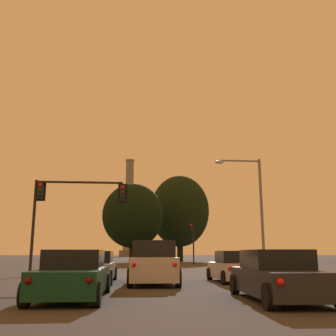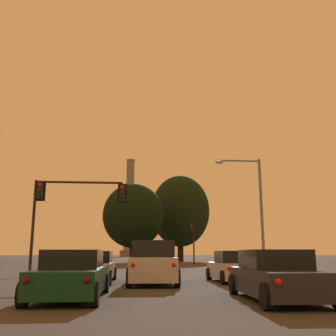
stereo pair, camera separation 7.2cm
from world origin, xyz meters
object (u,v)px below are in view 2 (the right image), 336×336
at_px(suv_center_lane_front, 153,263).
at_px(sedan_right_lane_second, 277,277).
at_px(sedan_left_lane_second, 72,276).
at_px(traffic_light_overhead_left, 66,202).
at_px(traffic_light_far_right, 193,236).
at_px(sedan_left_lane_front, 93,268).
at_px(smokestack, 130,217).
at_px(hatchback_right_lane_front, 233,268).
at_px(street_lamp, 253,201).

relative_size(suv_center_lane_front, sedan_right_lane_second, 1.04).
xyz_separation_m(sedan_left_lane_second, traffic_light_overhead_left, (-2.44, 12.47, 3.80)).
bearing_deg(traffic_light_far_right, traffic_light_overhead_left, -114.63).
xyz_separation_m(sedan_right_lane_second, sedan_left_lane_front, (-5.99, 7.71, 0.00)).
relative_size(suv_center_lane_front, sedan_left_lane_front, 1.05).
bearing_deg(traffic_light_overhead_left, smokestack, 89.06).
xyz_separation_m(hatchback_right_lane_front, street_lamp, (3.73, 8.43, 4.33)).
xyz_separation_m(suv_center_lane_front, sedan_right_lane_second, (3.27, -6.42, -0.23)).
bearing_deg(smokestack, suv_center_lane_front, -88.87).
relative_size(sedan_right_lane_second, hatchback_right_lane_front, 1.16).
bearing_deg(smokestack, traffic_light_overhead_left, -90.94).
height_order(sedan_left_lane_second, street_lamp, street_lamp).
bearing_deg(traffic_light_overhead_left, suv_center_lane_front, -53.93).
bearing_deg(smokestack, traffic_light_far_right, -85.18).
bearing_deg(sedan_left_lane_front, sedan_left_lane_second, -89.19).
distance_m(sedan_left_lane_front, street_lamp, 13.80).
xyz_separation_m(sedan_right_lane_second, traffic_light_far_right, (3.35, 39.06, 2.77)).
xyz_separation_m(sedan_left_lane_second, hatchback_right_lane_front, (6.54, 6.38, -0.00)).
height_order(sedan_left_lane_second, smokestack, smokestack).
xyz_separation_m(hatchback_right_lane_front, traffic_light_overhead_left, (-8.98, 6.09, 3.81)).
bearing_deg(street_lamp, traffic_light_overhead_left, -169.59).
xyz_separation_m(sedan_left_lane_front, traffic_light_far_right, (9.34, 31.35, 2.77)).
bearing_deg(sedan_left_lane_front, street_lamp, 38.51).
relative_size(sedan_left_lane_front, street_lamp, 0.59).
bearing_deg(suv_center_lane_front, smokestack, 93.23).
relative_size(suv_center_lane_front, traffic_light_overhead_left, 0.84).
bearing_deg(traffic_light_overhead_left, sedan_left_lane_second, -78.93).
distance_m(sedan_right_lane_second, traffic_light_overhead_left, 16.30).
distance_m(suv_center_lane_front, smokestack, 145.83).
height_order(sedan_left_lane_front, hatchback_right_lane_front, hatchback_right_lane_front).
xyz_separation_m(suv_center_lane_front, sedan_left_lane_front, (-2.72, 1.29, -0.23)).
bearing_deg(street_lamp, sedan_right_lane_second, -105.31).
relative_size(hatchback_right_lane_front, traffic_light_far_right, 0.79).
bearing_deg(traffic_light_far_right, smokestack, 94.82).
bearing_deg(sedan_right_lane_second, suv_center_lane_front, 119.27).
xyz_separation_m(sedan_left_lane_front, sedan_left_lane_second, (0.04, -6.73, 0.00)).
relative_size(sedan_left_lane_front, smokestack, 0.12).
bearing_deg(sedan_left_lane_front, traffic_light_overhead_left, 113.11).
distance_m(suv_center_lane_front, sedan_right_lane_second, 7.21).
distance_m(suv_center_lane_front, sedan_left_lane_front, 3.02).
distance_m(traffic_light_overhead_left, smokestack, 138.49).
relative_size(sedan_left_lane_second, smokestack, 0.12).
bearing_deg(sedan_left_lane_second, smokestack, 90.23).
relative_size(hatchback_right_lane_front, traffic_light_overhead_left, 0.70).
distance_m(sedan_left_lane_front, traffic_light_far_right, 32.83).
distance_m(hatchback_right_lane_front, traffic_light_far_right, 31.95).
bearing_deg(sedan_right_lane_second, smokestack, 94.58).
bearing_deg(hatchback_right_lane_front, sedan_left_lane_second, -136.11).
relative_size(sedan_right_lane_second, traffic_light_far_right, 0.91).
bearing_deg(traffic_light_overhead_left, sedan_left_lane_front, -67.34).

